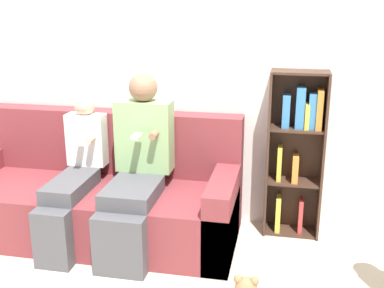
{
  "coord_description": "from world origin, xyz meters",
  "views": [
    {
      "loc": [
        1.03,
        -2.7,
        1.79
      ],
      "look_at": [
        0.36,
        0.58,
        0.77
      ],
      "focal_mm": 45.0,
      "sensor_mm": 36.0,
      "label": 1
    }
  ],
  "objects_px": {
    "child_seated": "(73,175)",
    "bookshelf": "(296,150)",
    "couch": "(97,197)",
    "adult_seated": "(137,163)"
  },
  "relations": [
    {
      "from": "adult_seated",
      "to": "bookshelf",
      "type": "bearing_deg",
      "value": 21.34
    },
    {
      "from": "couch",
      "to": "adult_seated",
      "type": "xyz_separation_m",
      "value": [
        0.37,
        -0.11,
        0.34
      ]
    },
    {
      "from": "couch",
      "to": "adult_seated",
      "type": "relative_size",
      "value": 1.72
    },
    {
      "from": "child_seated",
      "to": "couch",
      "type": "bearing_deg",
      "value": 56.84
    },
    {
      "from": "bookshelf",
      "to": "couch",
      "type": "bearing_deg",
      "value": -167.7
    },
    {
      "from": "adult_seated",
      "to": "child_seated",
      "type": "bearing_deg",
      "value": -173.96
    },
    {
      "from": "child_seated",
      "to": "bookshelf",
      "type": "bearing_deg",
      "value": 17.0
    },
    {
      "from": "bookshelf",
      "to": "adult_seated",
      "type": "bearing_deg",
      "value": -158.66
    },
    {
      "from": "adult_seated",
      "to": "child_seated",
      "type": "relative_size",
      "value": 1.16
    },
    {
      "from": "adult_seated",
      "to": "couch",
      "type": "bearing_deg",
      "value": 163.04
    }
  ]
}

